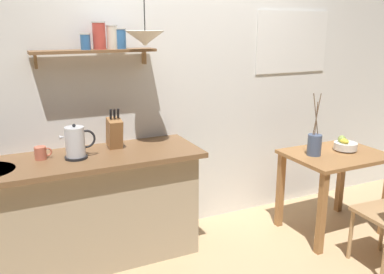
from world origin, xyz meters
The scene contains 11 objects.
ground_plane centered at (0.00, 0.00, 0.00)m, with size 14.00×14.00×0.00m, color tan.
back_wall centered at (0.20, 0.65, 1.35)m, with size 6.80×0.11×2.70m.
kitchen_counter centered at (-1.00, 0.32, 0.45)m, with size 1.83×0.63×0.89m.
wall_shelf centered at (-0.75, 0.49, 1.70)m, with size 0.94×0.20×0.34m.
dining_table centered at (1.14, -0.10, 0.60)m, with size 0.84×0.65×0.74m.
fruit_bowl centered at (1.27, -0.08, 0.80)m, with size 0.20×0.20×0.14m.
twig_vase centered at (0.92, -0.06, 0.84)m, with size 0.12×0.12×0.54m.
electric_kettle centered at (-1.03, 0.28, 1.01)m, with size 0.26×0.17×0.26m.
knife_block centered at (-0.70, 0.41, 1.02)m, with size 0.11×0.17×0.32m.
coffee_mug_by_sink centered at (-1.27, 0.37, 0.94)m, with size 0.13×0.09×0.09m.
pendant_lamp centered at (-0.49, 0.23, 1.75)m, with size 0.29×0.29×0.65m.
Camera 1 is at (-1.51, -2.72, 1.85)m, focal length 38.92 mm.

